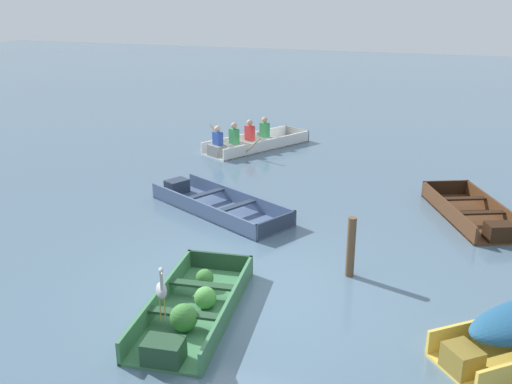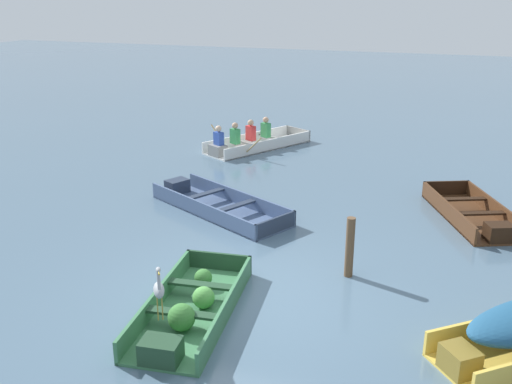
# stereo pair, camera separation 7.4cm
# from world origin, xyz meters

# --- Properties ---
(ground_plane) EXTENTS (80.00, 80.00, 0.00)m
(ground_plane) POSITION_xyz_m (0.00, 0.00, 0.00)
(ground_plane) COLOR slate
(dinghy_green_foreground) EXTENTS (1.50, 2.94, 0.43)m
(dinghy_green_foreground) POSITION_xyz_m (-0.51, -0.89, 0.14)
(dinghy_green_foreground) COLOR #387047
(dinghy_green_foreground) RESTS_ON ground
(skiff_slate_blue_mid_moored) EXTENTS (3.60, 2.53, 0.35)m
(skiff_slate_blue_mid_moored) POSITION_xyz_m (-2.00, 3.25, 0.12)
(skiff_slate_blue_mid_moored) COLOR #475B7F
(skiff_slate_blue_mid_moored) RESTS_ON ground
(skiff_dark_varnish_far_moored) EXTENTS (2.16, 3.01, 0.37)m
(skiff_dark_varnish_far_moored) POSITION_xyz_m (3.29, 4.54, 0.13)
(skiff_dark_varnish_far_moored) COLOR #4C2D19
(skiff_dark_varnish_far_moored) RESTS_ON ground
(rowboat_white_with_crew) EXTENTS (2.75, 3.57, 0.92)m
(rowboat_white_with_crew) POSITION_xyz_m (-3.07, 8.29, 0.23)
(rowboat_white_with_crew) COLOR white
(rowboat_white_with_crew) RESTS_ON ground
(heron_on_dinghy) EXTENTS (0.32, 0.42, 0.84)m
(heron_on_dinghy) POSITION_xyz_m (-0.51, -1.71, 0.90)
(heron_on_dinghy) COLOR olive
(heron_on_dinghy) RESTS_ON dinghy_green_foreground
(mooring_post) EXTENTS (0.14, 0.14, 1.04)m
(mooring_post) POSITION_xyz_m (1.37, 1.21, 0.52)
(mooring_post) COLOR brown
(mooring_post) RESTS_ON ground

